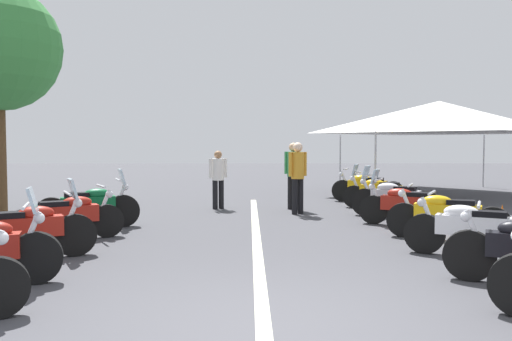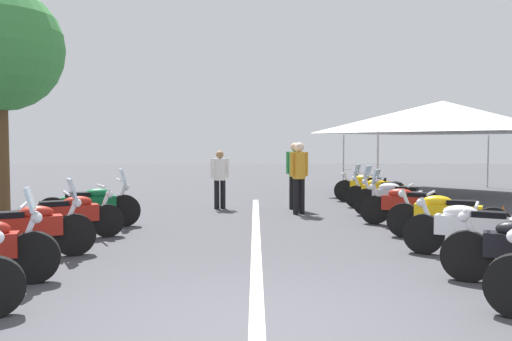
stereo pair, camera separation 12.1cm
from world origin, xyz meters
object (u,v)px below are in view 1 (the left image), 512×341
motorcycle_right_row_7 (367,187)px  bystander_3 (293,170)px  motorcycle_left_row_3 (68,216)px  motorcycle_right_row_3 (446,215)px  motorcycle_right_row_5 (394,198)px  bystander_1 (298,172)px  motorcycle_left_row_2 (26,229)px  motorcycle_right_row_6 (380,192)px  bystander_2 (218,175)px  traffic_cone_0 (502,221)px  event_tent (439,117)px  motorcycle_left_row_4 (90,206)px  motorcycle_right_row_4 (407,205)px  motorcycle_right_row_2 (472,228)px

motorcycle_right_row_7 → bystander_3: (-1.59, 2.32, 0.59)m
motorcycle_left_row_3 → motorcycle_right_row_3: size_ratio=0.91×
motorcycle_right_row_5 → bystander_1: size_ratio=1.08×
motorcycle_left_row_2 → motorcycle_right_row_6: (6.02, -6.85, -0.01)m
motorcycle_left_row_2 → bystander_2: (6.12, -2.52, 0.43)m
motorcycle_left_row_2 → motorcycle_right_row_5: size_ratio=1.02×
traffic_cone_0 → bystander_3: bystander_3 is taller
bystander_3 → event_tent: 6.88m
motorcycle_left_row_4 → motorcycle_right_row_5: motorcycle_left_row_4 is taller
motorcycle_left_row_2 → traffic_cone_0: bearing=-14.4°
bystander_2 → motorcycle_right_row_3: bearing=-164.0°
bystander_3 → motorcycle_right_row_3: bearing=62.6°
motorcycle_left_row_2 → motorcycle_right_row_7: motorcycle_left_row_2 is taller
bystander_3 → traffic_cone_0: bearing=75.1°
motorcycle_right_row_6 → bystander_2: size_ratio=1.23×
motorcycle_left_row_2 → bystander_3: (5.95, -4.52, 0.57)m
motorcycle_right_row_4 → motorcycle_right_row_7: size_ratio=0.95×
bystander_2 → bystander_3: size_ratio=0.88×
motorcycle_right_row_6 → traffic_cone_0: motorcycle_right_row_6 is taller
motorcycle_left_row_3 → traffic_cone_0: bearing=-26.9°
motorcycle_left_row_3 → motorcycle_right_row_4: 6.78m
motorcycle_left_row_3 → event_tent: event_tent is taller
motorcycle_left_row_3 → motorcycle_right_row_2: bearing=-41.4°
motorcycle_right_row_7 → bystander_2: 4.57m
motorcycle_left_row_4 → bystander_2: bystander_2 is taller
motorcycle_right_row_4 → bystander_3: bystander_3 is taller
bystander_3 → event_tent: size_ratio=0.28×
motorcycle_right_row_2 → motorcycle_right_row_6: 5.92m
bystander_2 → event_tent: 8.47m
motorcycle_left_row_3 → traffic_cone_0: motorcycle_left_row_3 is taller
bystander_3 → event_tent: event_tent is taller
motorcycle_right_row_4 → motorcycle_right_row_7: bearing=-63.7°
motorcycle_right_row_3 → bystander_2: size_ratio=1.30×
motorcycle_right_row_3 → motorcycle_right_row_7: (5.96, 0.09, 0.00)m
bystander_1 → bystander_3: bystander_1 is taller
motorcycle_right_row_5 → bystander_2: bystander_2 is taller
motorcycle_right_row_3 → motorcycle_right_row_6: (4.44, 0.09, -0.00)m
traffic_cone_0 → motorcycle_right_row_7: bearing=12.6°
traffic_cone_0 → bystander_3: size_ratio=0.35×
motorcycle_right_row_4 → bystander_3: bearing=-24.2°
motorcycle_right_row_3 → event_tent: (8.40, -2.93, 2.19)m
motorcycle_left_row_3 → motorcycle_right_row_2: size_ratio=0.97×
motorcycle_left_row_4 → motorcycle_right_row_2: 7.26m
motorcycle_left_row_2 → motorcycle_right_row_5: (4.40, -6.78, 0.00)m
motorcycle_right_row_5 → motorcycle_right_row_6: 1.62m
motorcycle_right_row_5 → motorcycle_right_row_7: (3.14, -0.06, -0.01)m
motorcycle_left_row_3 → motorcycle_right_row_5: (2.80, -6.70, 0.02)m
motorcycle_left_row_4 → motorcycle_right_row_6: motorcycle_left_row_4 is taller
motorcycle_right_row_2 → motorcycle_right_row_3: motorcycle_right_row_3 is taller
motorcycle_left_row_2 → motorcycle_left_row_3: motorcycle_left_row_2 is taller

